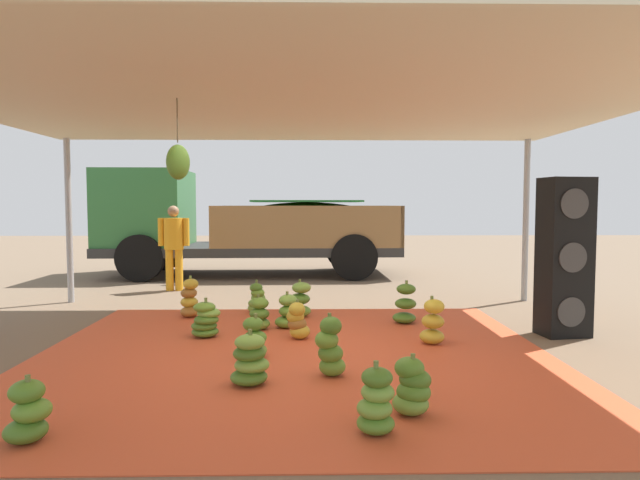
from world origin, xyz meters
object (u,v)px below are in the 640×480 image
(banana_bunch_9, at_px, (376,403))
(banana_bunch_12, at_px, (250,361))
(banana_bunch_0, at_px, (28,413))
(banana_bunch_7, at_px, (288,312))
(banana_bunch_1, at_px, (254,339))
(worker_0, at_px, (174,241))
(cargo_truck_main, at_px, (238,224))
(speaker_stack, at_px, (564,257))
(banana_bunch_11, at_px, (298,321))
(banana_bunch_14, at_px, (412,388))
(banana_bunch_2, at_px, (300,301))
(banana_bunch_5, at_px, (206,321))
(banana_bunch_13, at_px, (330,348))
(banana_bunch_10, at_px, (259,315))
(banana_bunch_4, at_px, (405,305))
(banana_bunch_6, at_px, (433,323))
(banana_bunch_8, at_px, (257,299))
(banana_bunch_3, at_px, (190,299))

(banana_bunch_9, distance_m, banana_bunch_12, 1.47)
(banana_bunch_0, relative_size, banana_bunch_7, 0.96)
(banana_bunch_1, xyz_separation_m, banana_bunch_7, (0.30, 1.38, 0.00))
(worker_0, bearing_deg, banana_bunch_9, -65.10)
(banana_bunch_7, xyz_separation_m, cargo_truck_main, (-1.36, 5.51, 0.97))
(worker_0, bearing_deg, speaker_stack, -32.70)
(banana_bunch_11, relative_size, banana_bunch_14, 1.03)
(banana_bunch_0, bearing_deg, cargo_truck_main, 88.30)
(banana_bunch_0, relative_size, banana_bunch_2, 0.86)
(banana_bunch_11, height_order, worker_0, worker_0)
(banana_bunch_7, xyz_separation_m, banana_bunch_12, (-0.25, -2.23, 0.01))
(worker_0, bearing_deg, banana_bunch_5, -70.69)
(banana_bunch_13, bearing_deg, banana_bunch_10, 113.61)
(banana_bunch_0, xyz_separation_m, banana_bunch_7, (1.63, 3.39, 0.01))
(banana_bunch_13, bearing_deg, banana_bunch_1, 140.31)
(banana_bunch_4, bearing_deg, banana_bunch_2, 161.57)
(banana_bunch_6, relative_size, speaker_stack, 0.29)
(banana_bunch_5, height_order, banana_bunch_9, banana_bunch_9)
(banana_bunch_1, height_order, banana_bunch_13, banana_bunch_13)
(banana_bunch_9, height_order, cargo_truck_main, cargo_truck_main)
(banana_bunch_9, bearing_deg, banana_bunch_11, 102.74)
(banana_bunch_10, relative_size, cargo_truck_main, 0.07)
(banana_bunch_11, bearing_deg, banana_bunch_14, -68.35)
(banana_bunch_1, distance_m, banana_bunch_12, 0.85)
(banana_bunch_4, distance_m, banana_bunch_8, 2.22)
(banana_bunch_5, height_order, banana_bunch_6, banana_bunch_6)
(banana_bunch_6, height_order, banana_bunch_13, banana_bunch_13)
(banana_bunch_14, distance_m, cargo_truck_main, 8.85)
(banana_bunch_0, distance_m, banana_bunch_9, 2.38)
(banana_bunch_0, distance_m, cargo_truck_main, 8.95)
(cargo_truck_main, bearing_deg, banana_bunch_5, -86.33)
(banana_bunch_1, bearing_deg, banana_bunch_6, 14.66)
(banana_bunch_2, relative_size, banana_bunch_14, 1.14)
(banana_bunch_8, distance_m, banana_bunch_13, 3.17)
(banana_bunch_12, bearing_deg, banana_bunch_4, 53.52)
(banana_bunch_2, relative_size, banana_bunch_5, 1.11)
(banana_bunch_11, bearing_deg, banana_bunch_12, -103.45)
(banana_bunch_8, distance_m, cargo_truck_main, 4.69)
(banana_bunch_11, height_order, banana_bunch_14, banana_bunch_11)
(banana_bunch_10, bearing_deg, banana_bunch_3, 142.58)
(banana_bunch_4, xyz_separation_m, banana_bunch_8, (-2.09, 0.74, -0.03))
(speaker_stack, bearing_deg, banana_bunch_4, 159.23)
(banana_bunch_4, bearing_deg, cargo_truck_main, 119.33)
(worker_0, bearing_deg, banana_bunch_10, -60.04)
(banana_bunch_11, xyz_separation_m, worker_0, (-2.41, 3.81, 0.71))
(banana_bunch_1, distance_m, banana_bunch_2, 2.16)
(banana_bunch_0, distance_m, banana_bunch_4, 4.86)
(cargo_truck_main, xyz_separation_m, speaker_stack, (4.79, -5.95, -0.21))
(banana_bunch_11, distance_m, speaker_stack, 3.37)
(banana_bunch_1, bearing_deg, banana_bunch_9, -61.37)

